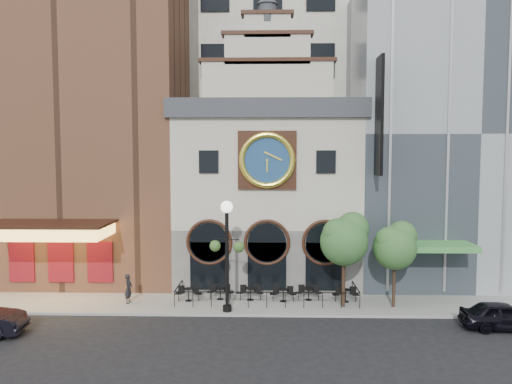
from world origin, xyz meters
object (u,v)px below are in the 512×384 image
object	(u,v)px
bistro_5	(346,294)
pedestrian	(129,289)
bistro_3	(283,294)
bistro_4	(309,293)
car_right	(504,316)
lamppost	(227,243)
tree_left	(345,238)
bistro_1	(220,292)
bistro_0	(189,293)
tree_right	(395,244)
bistro_2	(250,293)

from	to	relation	value
bistro_5	pedestrian	xyz separation A→B (m)	(-12.83, -0.52, 0.40)
bistro_3	bistro_4	bearing A→B (deg)	12.24
bistro_5	car_right	distance (m)	8.42
lamppost	tree_left	distance (m)	6.75
bistro_1	bistro_5	bearing A→B (deg)	-2.70
bistro_0	lamppost	distance (m)	4.59
car_right	bistro_1	bearing A→B (deg)	76.46
car_right	pedestrian	xyz separation A→B (m)	(-20.21, 3.54, 0.30)
car_right	tree_left	distance (m)	8.94
bistro_3	lamppost	bearing A→B (deg)	-149.02
car_right	tree_right	world-z (taller)	tree_right
lamppost	tree_right	distance (m)	9.61
bistro_4	bistro_1	bearing A→B (deg)	179.74
bistro_4	lamppost	distance (m)	6.22
pedestrian	tree_right	distance (m)	15.73
bistro_3	pedestrian	size ratio (longest dim) A/B	0.92
pedestrian	tree_right	size ratio (longest dim) A/B	0.35
pedestrian	car_right	bearing A→B (deg)	-94.32
bistro_1	bistro_4	bearing A→B (deg)	-0.26
lamppost	tree_left	size ratio (longest dim) A/B	1.14
bistro_0	lamppost	bearing A→B (deg)	-37.36
lamppost	tree_right	world-z (taller)	lamppost
bistro_2	bistro_3	bearing A→B (deg)	-6.91
bistro_4	bistro_2	bearing A→B (deg)	-178.45
bistro_0	car_right	world-z (taller)	car_right
bistro_2	bistro_5	size ratio (longest dim) A/B	1.00
bistro_4	lamppost	world-z (taller)	lamppost
bistro_0	tree_left	distance (m)	9.83
bistro_4	tree_left	distance (m)	4.21
pedestrian	lamppost	world-z (taller)	lamppost
bistro_3	bistro_4	world-z (taller)	same
bistro_2	tree_right	world-z (taller)	tree_right
car_right	tree_left	bearing A→B (deg)	70.15
bistro_2	car_right	size ratio (longest dim) A/B	0.38
bistro_4	tree_left	world-z (taller)	tree_left
bistro_0	car_right	size ratio (longest dim) A/B	0.38
lamppost	bistro_4	bearing A→B (deg)	35.65
bistro_5	tree_right	distance (m)	4.21
bistro_0	bistro_2	bearing A→B (deg)	4.06
bistro_2	lamppost	distance (m)	4.18
bistro_0	bistro_1	bearing A→B (deg)	11.51
bistro_5	car_right	xyz separation A→B (m)	(7.38, -4.06, 0.10)
bistro_4	bistro_5	size ratio (longest dim) A/B	1.00
bistro_5	tree_left	xyz separation A→B (m)	(-0.23, -0.86, 3.54)
car_right	pedestrian	bearing A→B (deg)	83.04
bistro_2	bistro_3	size ratio (longest dim) A/B	1.00
bistro_4	pedestrian	world-z (taller)	pedestrian
bistro_1	bistro_2	distance (m)	1.82
car_right	lamppost	xyz separation A→B (m)	(-14.27, 2.14, 3.28)
bistro_1	bistro_2	bearing A→B (deg)	-3.73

